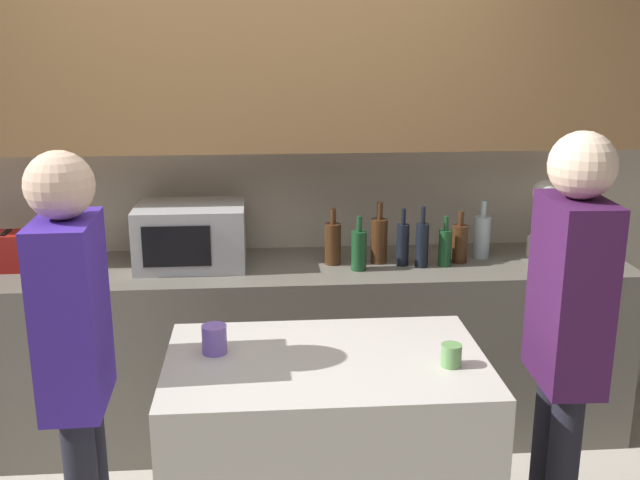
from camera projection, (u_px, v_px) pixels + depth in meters
The scene contains 17 objects.
back_wall at pixel (259, 128), 3.73m from camera, with size 6.40×0.40×2.70m.
back_counter at pixel (264, 351), 3.76m from camera, with size 3.60×0.62×0.90m.
kitchen_island at pixel (326, 476), 2.68m from camera, with size 1.10×0.70×0.93m.
microwave at pixel (191, 235), 3.61m from camera, with size 0.52×0.39×0.30m.
potted_plant at pixel (543, 219), 3.74m from camera, with size 0.14×0.14×0.39m.
bottle_0 at pixel (333, 243), 3.64m from camera, with size 0.08×0.08×0.28m.
bottle_1 at pixel (359, 249), 3.55m from camera, with size 0.07×0.07×0.26m.
bottle_2 at pixel (379, 240), 3.66m from camera, with size 0.08×0.08×0.31m.
bottle_3 at pixel (403, 244), 3.62m from camera, with size 0.06×0.06×0.28m.
bottle_4 at pixel (422, 244), 3.60m from camera, with size 0.06×0.06×0.30m.
bottle_5 at pixel (445, 247), 3.62m from camera, with size 0.06×0.06×0.25m.
bottle_6 at pixel (460, 243), 3.68m from camera, with size 0.08×0.08×0.26m.
bottle_7 at pixel (482, 236), 3.75m from camera, with size 0.08×0.08×0.29m.
cup_0 at pixel (451, 355), 2.49m from camera, with size 0.07×0.07×0.08m.
cup_1 at pixel (214, 339), 2.59m from camera, with size 0.09×0.09×0.10m.
person_left at pixel (567, 330), 2.57m from camera, with size 0.22×0.35×1.70m.
person_center at pixel (75, 353), 2.46m from camera, with size 0.22×0.34×1.65m.
Camera 1 is at (0.01, -2.09, 2.00)m, focal length 42.00 mm.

